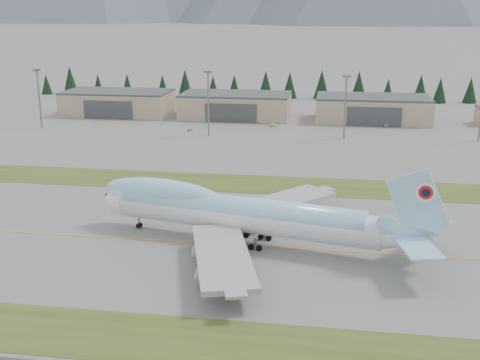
% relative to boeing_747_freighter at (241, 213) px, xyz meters
% --- Properties ---
extents(ground, '(7000.00, 7000.00, 0.00)m').
position_rel_boeing_747_freighter_xyz_m(ground, '(-10.17, -1.65, -6.45)').
color(ground, slate).
rests_on(ground, ground).
extents(grass_strip_near, '(400.00, 14.00, 0.08)m').
position_rel_boeing_747_freighter_xyz_m(grass_strip_near, '(-10.17, -39.65, -6.45)').
color(grass_strip_near, '#384D1B').
rests_on(grass_strip_near, ground).
extents(grass_strip_far, '(400.00, 18.00, 0.08)m').
position_rel_boeing_747_freighter_xyz_m(grass_strip_far, '(-10.17, 43.35, -6.45)').
color(grass_strip_far, '#384D1B').
rests_on(grass_strip_far, ground).
extents(taxiway_line_main, '(400.00, 0.40, 0.02)m').
position_rel_boeing_747_freighter_xyz_m(taxiway_line_main, '(-10.17, -1.65, -6.45)').
color(taxiway_line_main, gold).
rests_on(taxiway_line_main, ground).
extents(boeing_747_freighter, '(74.51, 62.64, 19.55)m').
position_rel_boeing_747_freighter_xyz_m(boeing_747_freighter, '(0.00, 0.00, 0.00)').
color(boeing_747_freighter, white).
rests_on(boeing_747_freighter, ground).
extents(hangar_left, '(48.00, 26.60, 10.80)m').
position_rel_boeing_747_freighter_xyz_m(hangar_left, '(-80.17, 148.25, -1.06)').
color(hangar_left, gray).
rests_on(hangar_left, ground).
extents(hangar_center, '(48.00, 26.60, 10.80)m').
position_rel_boeing_747_freighter_xyz_m(hangar_center, '(-25.17, 148.25, -1.06)').
color(hangar_center, gray).
rests_on(hangar_center, ground).
extents(hangar_right, '(48.00, 26.60, 10.80)m').
position_rel_boeing_747_freighter_xyz_m(hangar_right, '(34.83, 148.25, -1.06)').
color(hangar_right, gray).
rests_on(hangar_right, ground).
extents(floodlight_masts, '(174.47, 8.54, 24.71)m').
position_rel_boeing_747_freighter_xyz_m(floodlight_masts, '(-10.56, 109.84, 9.74)').
color(floodlight_masts, slate).
rests_on(floodlight_masts, ground).
extents(service_vehicle_a, '(1.65, 3.60, 1.20)m').
position_rel_boeing_747_freighter_xyz_m(service_vehicle_a, '(-38.36, 115.44, -6.45)').
color(service_vehicle_a, silver).
rests_on(service_vehicle_a, ground).
extents(service_vehicle_b, '(3.69, 2.29, 1.15)m').
position_rel_boeing_747_freighter_xyz_m(service_vehicle_b, '(-6.37, 128.64, -6.45)').
color(service_vehicle_b, '#ADBA2E').
rests_on(service_vehicle_b, ground).
extents(service_vehicle_c, '(2.27, 4.79, 1.35)m').
position_rel_boeing_747_freighter_xyz_m(service_vehicle_c, '(39.86, 135.28, -6.45)').
color(service_vehicle_c, '#BCBCC1').
rests_on(service_vehicle_c, ground).
extents(conifer_belt, '(270.21, 15.73, 15.91)m').
position_rel_boeing_747_freighter_xyz_m(conifer_belt, '(-7.62, 210.09, 0.49)').
color(conifer_belt, black).
rests_on(conifer_belt, ground).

